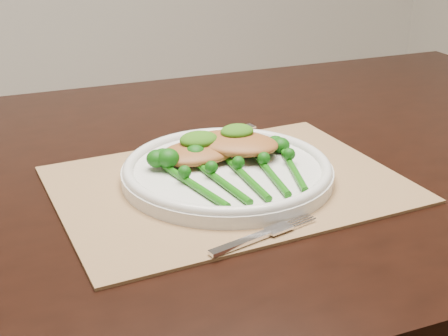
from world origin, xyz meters
name	(u,v)px	position (x,y,z in m)	size (l,w,h in m)	color
placemat	(229,184)	(-0.08, -0.07, 0.75)	(0.46, 0.34, 0.00)	#94714B
dinner_plate	(227,170)	(-0.07, -0.06, 0.77)	(0.29, 0.29, 0.03)	silver
knife	(189,140)	(-0.07, 0.09, 0.76)	(0.21, 0.04, 0.01)	silver
fork	(271,232)	(-0.09, -0.22, 0.76)	(0.15, 0.04, 0.00)	silver
chicken_fillet_left	(199,152)	(-0.10, -0.02, 0.78)	(0.12, 0.08, 0.02)	#9E602E
chicken_fillet_right	(235,143)	(-0.04, -0.02, 0.79)	(0.13, 0.09, 0.03)	#9E602E
pesto_dollop_left	(199,140)	(-0.09, -0.01, 0.80)	(0.06, 0.05, 0.02)	#1E4F0B
pesto_dollop_right	(237,131)	(-0.04, -0.02, 0.80)	(0.05, 0.04, 0.02)	#1E4F0B
broccolini_bundle	(245,176)	(-0.07, -0.10, 0.78)	(0.17, 0.19, 0.04)	#13590B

